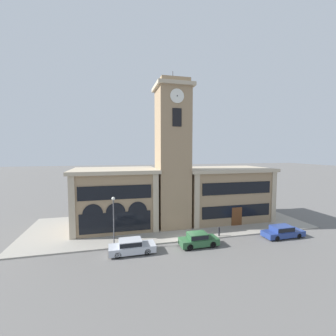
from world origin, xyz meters
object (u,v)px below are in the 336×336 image
Objects in this scene: street_lamp at (114,214)px; parked_car_near at (132,246)px; parked_car_far at (282,231)px; bollard at (219,232)px; parked_car_mid at (198,239)px.

parked_car_near is at bearing -46.95° from street_lamp.
parked_car_near is at bearing 178.89° from parked_car_far.
street_lamp is at bearing -179.99° from bollard.
parked_car_far is at bearing -13.95° from bollard.
bollard is at bearing 8.73° from parked_car_near.
bollard is at bearing 0.01° from street_lamp.
parked_car_mid is 3.79m from bollard.
parked_car_mid is 0.79× the size of street_lamp.
parked_car_near is 10.55m from bollard.
parked_car_mid is at bearing -11.64° from street_lamp.
parked_car_far is 19.64m from street_lamp.
street_lamp is at bearing 131.94° from parked_car_near.
parked_car_far is 7.48m from bollard.
parked_car_far is at bearing -5.32° from street_lamp.
parked_car_near reaches higher than parked_car_far.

